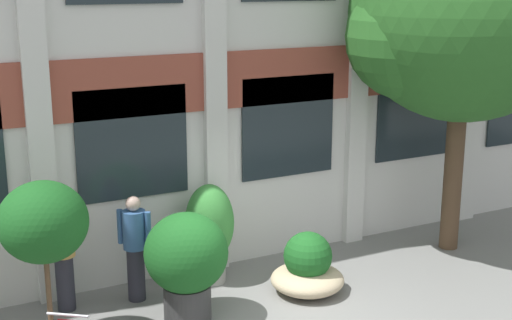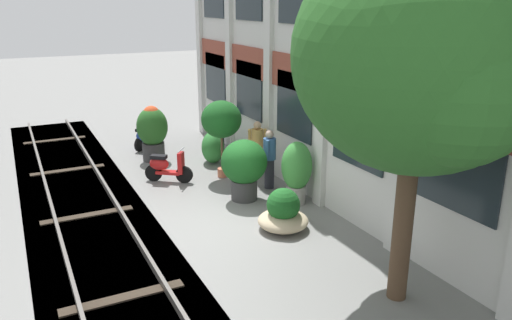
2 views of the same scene
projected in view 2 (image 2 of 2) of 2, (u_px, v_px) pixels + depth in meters
The scene contains 15 objects.
ground_plane at pixel (222, 224), 11.35m from camera, with size 80.00×80.00×0.00m, color slate.
apartment_facade at pixel (336, 34), 11.33m from camera, with size 16.57×0.64×8.32m.
rail_tracks at pixel (103, 255), 10.25m from camera, with size 24.21×2.80×0.43m.
broadleaf_tree at pixel (419, 61), 7.36m from camera, with size 4.00×3.81×5.91m.
potted_plant_low_pan at pixel (221, 120), 13.92m from camera, with size 1.13×1.13×2.22m.
potted_plant_stone_basin at pixel (297, 170), 12.28m from camera, with size 0.76×0.76×1.59m.
potted_plant_wide_bowl at pixel (283, 213), 11.00m from camera, with size 1.13×1.13×0.95m.
potted_plant_ribbed_drum at pixel (152, 130), 15.63m from camera, with size 0.97×0.97×1.76m.
potted_plant_fluted_column at pixel (244, 165), 12.51m from camera, with size 1.16×1.16×1.57m.
scooter_near_curb at pixel (145, 136), 17.06m from camera, with size 0.99×1.08×0.98m.
scooter_second_parked at pixel (166, 167), 13.88m from camera, with size 0.90×1.16×0.98m.
resident_by_doorway at pixel (257, 147), 14.22m from camera, with size 0.34×0.49×1.62m.
resident_watching_tracks at pixel (220, 125), 16.78m from camera, with size 0.45×0.35×1.62m.
resident_near_plants at pixel (269, 157), 13.30m from camera, with size 0.42×0.39×1.61m.
topiary_hedge at pixel (213, 147), 15.58m from camera, with size 1.08×0.70×0.99m, color #2D7A33.
Camera 2 is at (9.62, -3.94, 4.85)m, focal length 35.00 mm.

